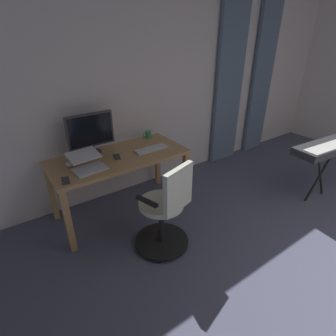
# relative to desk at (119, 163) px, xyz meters

# --- Properties ---
(back_room_partition) EXTENTS (5.66, 0.10, 2.80)m
(back_room_partition) POSITION_rel_desk_xyz_m (-1.52, -0.51, 0.74)
(back_room_partition) COLOR silver
(back_room_partition) RESTS_ON ground
(curtain_left_panel) EXTENTS (0.46, 0.06, 2.59)m
(curtain_left_panel) POSITION_rel_desk_xyz_m (-2.91, -0.40, 0.63)
(curtain_left_panel) COLOR slate
(curtain_left_panel) RESTS_ON ground
(curtain_right_panel) EXTENTS (0.54, 0.06, 2.59)m
(curtain_right_panel) POSITION_rel_desk_xyz_m (-2.12, -0.40, 0.63)
(curtain_right_panel) COLOR slate
(curtain_right_panel) RESTS_ON ground
(desk) EXTENTS (1.52, 0.71, 0.76)m
(desk) POSITION_rel_desk_xyz_m (0.00, 0.00, 0.00)
(desk) COLOR tan
(desk) RESTS_ON ground
(office_chair) EXTENTS (0.56, 0.56, 0.97)m
(office_chair) POSITION_rel_desk_xyz_m (-0.08, 0.82, -0.21)
(office_chair) COLOR black
(office_chair) RESTS_ON ground
(computer_monitor) EXTENTS (0.53, 0.18, 0.46)m
(computer_monitor) POSITION_rel_desk_xyz_m (0.20, -0.24, 0.35)
(computer_monitor) COLOR #333338
(computer_monitor) RESTS_ON desk
(computer_keyboard) EXTENTS (0.40, 0.12, 0.02)m
(computer_keyboard) POSITION_rel_desk_xyz_m (-0.38, 0.08, 0.10)
(computer_keyboard) COLOR silver
(computer_keyboard) RESTS_ON desk
(laptop) EXTENTS (0.34, 0.35, 0.15)m
(laptop) POSITION_rel_desk_xyz_m (0.39, 0.11, 0.15)
(laptop) COLOR silver
(laptop) RESTS_ON desk
(computer_mouse) EXTENTS (0.06, 0.10, 0.04)m
(computer_mouse) POSITION_rel_desk_xyz_m (0.54, -0.05, 0.11)
(computer_mouse) COLOR white
(computer_mouse) RESTS_ON desk
(cell_phone_by_monitor) EXTENTS (0.09, 0.15, 0.01)m
(cell_phone_by_monitor) POSITION_rel_desk_xyz_m (0.65, 0.23, 0.10)
(cell_phone_by_monitor) COLOR #333338
(cell_phone_by_monitor) RESTS_ON desk
(cell_phone_face_up) EXTENTS (0.11, 0.16, 0.01)m
(cell_phone_face_up) POSITION_rel_desk_xyz_m (0.03, 0.04, 0.10)
(cell_phone_face_up) COLOR #333338
(cell_phone_face_up) RESTS_ON desk
(mug_tea) EXTENTS (0.12, 0.08, 0.09)m
(mug_tea) POSITION_rel_desk_xyz_m (-0.56, -0.28, 0.14)
(mug_tea) COLOR #3D9951
(mug_tea) RESTS_ON desk
(piano_keyboard) EXTENTS (1.03, 0.41, 0.79)m
(piano_keyboard) POSITION_rel_desk_xyz_m (-2.23, 1.22, 0.06)
(piano_keyboard) COLOR black
(piano_keyboard) RESTS_ON ground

